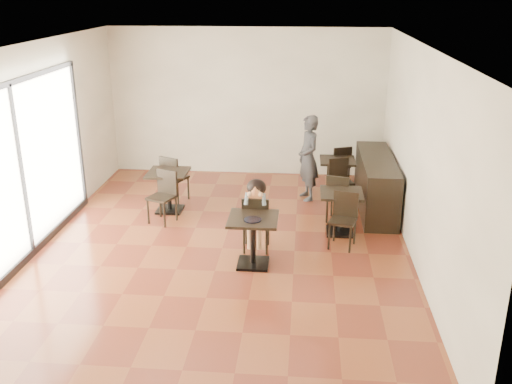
# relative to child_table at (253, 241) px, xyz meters

# --- Properties ---
(floor) EXTENTS (6.00, 8.00, 0.01)m
(floor) POSITION_rel_child_table_xyz_m (-0.55, 0.53, -0.39)
(floor) COLOR brown
(floor) RESTS_ON ground
(ceiling) EXTENTS (6.00, 8.00, 0.01)m
(ceiling) POSITION_rel_child_table_xyz_m (-0.55, 0.53, 2.81)
(ceiling) COLOR white
(ceiling) RESTS_ON floor
(wall_back) EXTENTS (6.00, 0.01, 3.20)m
(wall_back) POSITION_rel_child_table_xyz_m (-0.55, 4.53, 1.21)
(wall_back) COLOR white
(wall_back) RESTS_ON floor
(wall_front) EXTENTS (6.00, 0.01, 3.20)m
(wall_front) POSITION_rel_child_table_xyz_m (-0.55, -3.47, 1.21)
(wall_front) COLOR white
(wall_front) RESTS_ON floor
(wall_left) EXTENTS (0.01, 8.00, 3.20)m
(wall_left) POSITION_rel_child_table_xyz_m (-3.55, 0.53, 1.21)
(wall_left) COLOR white
(wall_left) RESTS_ON floor
(wall_right) EXTENTS (0.01, 8.00, 3.20)m
(wall_right) POSITION_rel_child_table_xyz_m (2.45, 0.53, 1.21)
(wall_right) COLOR white
(wall_right) RESTS_ON floor
(storefront_window) EXTENTS (0.04, 4.50, 2.60)m
(storefront_window) POSITION_rel_child_table_xyz_m (-3.52, 0.03, 1.01)
(storefront_window) COLOR white
(storefront_window) RESTS_ON floor
(child_table) EXTENTS (0.74, 0.74, 0.78)m
(child_table) POSITION_rel_child_table_xyz_m (0.00, 0.00, 0.00)
(child_table) COLOR black
(child_table) RESTS_ON floor
(child_chair) EXTENTS (0.42, 0.42, 0.94)m
(child_chair) POSITION_rel_child_table_xyz_m (0.00, 0.55, 0.08)
(child_chair) COLOR black
(child_chair) RESTS_ON floor
(child) EXTENTS (0.42, 0.59, 1.18)m
(child) POSITION_rel_child_table_xyz_m (0.00, 0.55, 0.20)
(child) COLOR slate
(child) RESTS_ON child_chair
(plate) EXTENTS (0.26, 0.26, 0.02)m
(plate) POSITION_rel_child_table_xyz_m (0.00, -0.10, 0.40)
(plate) COLOR black
(plate) RESTS_ON child_table
(pizza_slice) EXTENTS (0.27, 0.21, 0.06)m
(pizza_slice) POSITION_rel_child_table_xyz_m (0.00, 0.36, 0.63)
(pizza_slice) COLOR #D9C27D
(pizza_slice) RESTS_ON child
(adult_patron) EXTENTS (0.59, 0.72, 1.68)m
(adult_patron) POSITION_rel_child_table_xyz_m (0.81, 2.95, 0.45)
(adult_patron) COLOR #39393E
(adult_patron) RESTS_ON floor
(cafe_table_mid) EXTENTS (0.87, 0.87, 0.75)m
(cafe_table_mid) POSITION_rel_child_table_xyz_m (1.38, 1.31, -0.02)
(cafe_table_mid) COLOR black
(cafe_table_mid) RESTS_ON floor
(cafe_table_left) EXTENTS (0.96, 0.96, 0.77)m
(cafe_table_left) POSITION_rel_child_table_xyz_m (-1.77, 2.07, -0.00)
(cafe_table_left) COLOR black
(cafe_table_left) RESTS_ON floor
(cafe_table_back) EXTENTS (0.89, 0.89, 0.74)m
(cafe_table_back) POSITION_rel_child_table_xyz_m (1.40, 3.25, -0.02)
(cafe_table_back) COLOR black
(cafe_table_back) RESTS_ON floor
(chair_mid_a) EXTENTS (0.50, 0.50, 0.90)m
(chair_mid_a) POSITION_rel_child_table_xyz_m (1.38, 1.86, 0.06)
(chair_mid_a) COLOR black
(chair_mid_a) RESTS_ON floor
(chair_mid_b) EXTENTS (0.50, 0.50, 0.90)m
(chair_mid_b) POSITION_rel_child_table_xyz_m (1.38, 0.76, 0.06)
(chair_mid_b) COLOR black
(chair_mid_b) RESTS_ON floor
(chair_left_a) EXTENTS (0.55, 0.55, 0.93)m
(chair_left_a) POSITION_rel_child_table_xyz_m (-1.77, 2.62, 0.08)
(chair_left_a) COLOR black
(chair_left_a) RESTS_ON floor
(chair_left_b) EXTENTS (0.55, 0.55, 0.93)m
(chair_left_b) POSITION_rel_child_table_xyz_m (-1.77, 1.52, 0.08)
(chair_left_b) COLOR black
(chair_left_b) RESTS_ON floor
(chair_back_a) EXTENTS (0.51, 0.51, 0.88)m
(chair_back_a) POSITION_rel_child_table_xyz_m (1.46, 3.80, 0.05)
(chair_back_a) COLOR black
(chair_back_a) RESTS_ON floor
(chair_back_b) EXTENTS (0.51, 0.51, 0.88)m
(chair_back_b) POSITION_rel_child_table_xyz_m (1.46, 2.70, 0.05)
(chair_back_b) COLOR black
(chair_back_b) RESTS_ON floor
(service_counter) EXTENTS (0.60, 2.40, 1.00)m
(service_counter) POSITION_rel_child_table_xyz_m (2.10, 2.53, 0.11)
(service_counter) COLOR black
(service_counter) RESTS_ON floor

